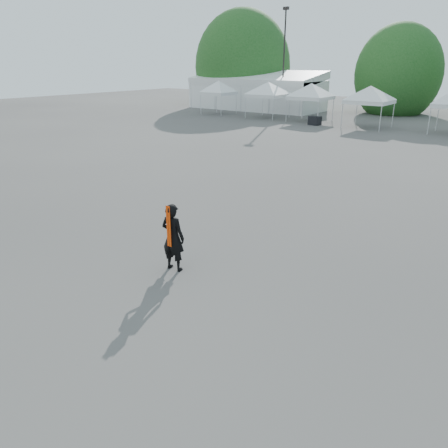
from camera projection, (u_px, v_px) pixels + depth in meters
The scene contains 11 objects.
ground at pixel (227, 266), 11.64m from camera, with size 120.00×120.00×0.00m, color #474442.
marquee at pixel (256, 91), 49.55m from camera, with size 15.00×6.25×4.23m.
light_pole_west at pixel (284, 55), 45.21m from camera, with size 0.60×0.25×10.30m.
tree_far_w at pixel (243, 67), 53.15m from camera, with size 4.80×4.80×7.30m.
tree_mid_w at pixel (398, 74), 44.69m from camera, with size 4.16×4.16×6.33m.
tent_a at pixel (219, 83), 44.34m from camera, with size 3.98×3.98×3.88m.
tent_b at pixel (268, 85), 41.55m from camera, with size 4.66×4.66×3.88m.
tent_c at pixel (311, 86), 38.87m from camera, with size 4.67×4.67×3.88m.
tent_d at pixel (371, 89), 35.00m from camera, with size 4.71×4.71×3.88m.
man at pixel (173, 237), 11.17m from camera, with size 0.70×0.51×1.80m.
crate_west at pixel (315, 121), 37.51m from camera, with size 0.95×0.74×0.74m, color black.
Camera 1 is at (6.28, -8.43, 5.12)m, focal length 35.00 mm.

